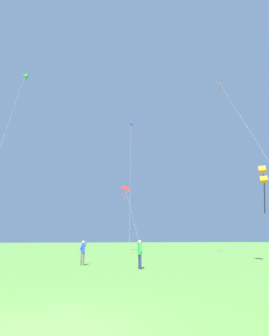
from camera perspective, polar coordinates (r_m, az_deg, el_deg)
ground_plane at (r=5.75m, az=-19.48°, el=-32.93°), size 400.00×400.00×0.00m
kite_orange_box at (r=22.98m, az=28.47°, el=-1.69°), size 3.00×5.65×7.81m
kite_green_small at (r=49.80m, az=-24.77°, el=19.34°), size 1.85×12.22×30.56m
kite_yellow_diamond at (r=32.24m, az=21.04°, el=16.19°), size 4.06×11.47×21.44m
kite_blue_delta at (r=48.33m, az=-0.88°, el=10.50°), size 4.00×9.96×24.55m
kite_red_high at (r=40.77m, az=-2.12°, el=-5.64°), size 2.13×11.26×10.85m
person_in_blue_jacket at (r=15.51m, az=1.27°, el=-19.33°), size 0.23×0.55×1.68m
person_with_spool at (r=18.19m, az=-12.23°, el=-18.69°), size 0.53×0.23×1.65m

